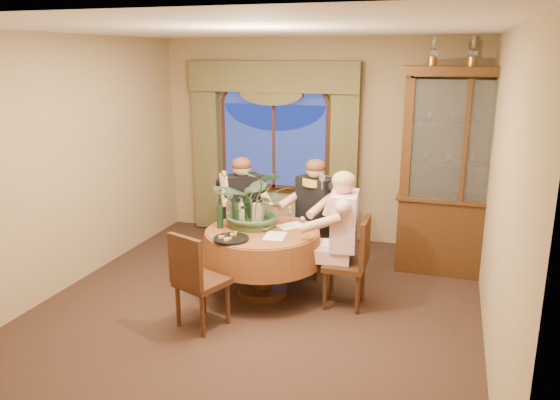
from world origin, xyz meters
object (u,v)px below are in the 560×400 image
(person_scarf, at_px, (316,216))
(oil_lamp_left, at_px, (433,50))
(wine_bottle_2, at_px, (220,213))
(chair_back_right, at_px, (316,235))
(chair_front_left, at_px, (202,279))
(wine_bottle_0, at_px, (236,213))
(person_back, at_px, (242,213))
(wine_bottle_4, at_px, (241,213))
(china_cabinet, at_px, (462,173))
(person_pink, at_px, (344,238))
(wine_bottle_1, at_px, (229,210))
(dining_table, at_px, (263,262))
(chair_back, at_px, (244,228))
(chair_right, at_px, (345,263))
(oil_lamp_right, at_px, (514,50))
(wine_bottle_3, at_px, (247,209))
(centerpiece_plant, at_px, (256,175))
(olive_bowl, at_px, (263,228))
(stoneware_vase, at_px, (257,215))
(oil_lamp_center, at_px, (473,50))

(person_scarf, bearing_deg, oil_lamp_left, -130.16)
(wine_bottle_2, bearing_deg, chair_back_right, 44.45)
(chair_front_left, xyz_separation_m, wine_bottle_0, (0.02, 0.85, 0.44))
(person_back, height_order, wine_bottle_4, person_back)
(china_cabinet, bearing_deg, wine_bottle_4, -149.40)
(person_pink, height_order, wine_bottle_1, person_pink)
(dining_table, distance_m, chair_back, 0.93)
(chair_right, xyz_separation_m, person_pink, (-0.03, 0.08, 0.24))
(person_scarf, height_order, wine_bottle_0, person_scarf)
(oil_lamp_right, relative_size, wine_bottle_3, 1.03)
(china_cabinet, height_order, oil_lamp_left, oil_lamp_left)
(chair_front_left, bearing_deg, person_scarf, 87.61)
(centerpiece_plant, xyz_separation_m, olive_bowl, (0.13, -0.13, -0.55))
(chair_back, bearing_deg, wine_bottle_2, 59.68)
(person_scarf, distance_m, wine_bottle_1, 1.11)
(china_cabinet, xyz_separation_m, stoneware_vase, (-2.11, -1.26, -0.34))
(centerpiece_plant, relative_size, olive_bowl, 5.93)
(dining_table, xyz_separation_m, olive_bowl, (0.01, -0.01, 0.40))
(oil_lamp_left, height_order, person_scarf, oil_lamp_left)
(oil_lamp_right, bearing_deg, dining_table, -151.02)
(centerpiece_plant, relative_size, wine_bottle_0, 2.93)
(chair_back, xyz_separation_m, wine_bottle_3, (0.28, -0.58, 0.44))
(wine_bottle_0, bearing_deg, wine_bottle_3, 71.34)
(oil_lamp_right, height_order, wine_bottle_2, oil_lamp_right)
(centerpiece_plant, bearing_deg, oil_lamp_center, 30.05)
(chair_front_left, bearing_deg, person_pink, 58.78)
(wine_bottle_4, bearing_deg, chair_back_right, 49.74)
(china_cabinet, xyz_separation_m, person_pink, (-1.14, -1.27, -0.51))
(china_cabinet, relative_size, person_back, 1.75)
(person_scarf, bearing_deg, chair_front_left, 92.38)
(person_pink, bearing_deg, china_cabinet, -47.76)
(person_back, bearing_deg, person_scarf, 151.45)
(dining_table, bearing_deg, olive_bowl, -40.80)
(wine_bottle_3, bearing_deg, chair_front_left, -94.34)
(centerpiece_plant, bearing_deg, person_back, 124.73)
(chair_back_right, bearing_deg, chair_front_left, 93.27)
(wine_bottle_0, relative_size, wine_bottle_2, 1.00)
(chair_back, xyz_separation_m, wine_bottle_1, (0.11, -0.69, 0.44))
(dining_table, bearing_deg, person_back, 126.37)
(chair_back, distance_m, wine_bottle_4, 0.91)
(oil_lamp_center, height_order, stoneware_vase, oil_lamp_center)
(person_back, height_order, centerpiece_plant, centerpiece_plant)
(china_cabinet, bearing_deg, centerpiece_plant, -149.95)
(china_cabinet, xyz_separation_m, wine_bottle_0, (-2.32, -1.35, -0.31))
(oil_lamp_center, bearing_deg, chair_front_left, -136.77)
(wine_bottle_0, bearing_deg, chair_right, 0.03)
(person_back, bearing_deg, china_cabinet, 158.31)
(olive_bowl, bearing_deg, oil_lamp_left, 40.86)
(chair_front_left, xyz_separation_m, person_back, (-0.19, 1.54, 0.22))
(wine_bottle_2, bearing_deg, person_scarf, 45.98)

